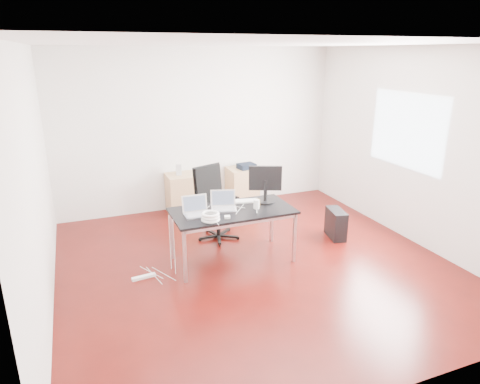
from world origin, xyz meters
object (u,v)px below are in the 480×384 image
object	(u,v)px
desk	(232,214)
office_chair	(214,199)
pc_tower	(336,224)
filing_cabinet_right	(242,187)
filing_cabinet_left	(182,194)

from	to	relation	value
desk	office_chair	world-z (taller)	office_chair
office_chair	pc_tower	distance (m)	1.89
desk	office_chair	bearing A→B (deg)	88.43
desk	pc_tower	xyz separation A→B (m)	(1.73, 0.13, -0.46)
filing_cabinet_right	office_chair	bearing A→B (deg)	-128.21
desk	filing_cabinet_left	bearing A→B (deg)	95.45
desk	office_chair	size ratio (longest dim) A/B	1.48
filing_cabinet_left	filing_cabinet_right	world-z (taller)	same
desk	pc_tower	distance (m)	1.79
pc_tower	filing_cabinet_right	bearing A→B (deg)	125.38
filing_cabinet_right	pc_tower	bearing A→B (deg)	-67.20
filing_cabinet_right	pc_tower	distance (m)	2.04
desk	filing_cabinet_left	size ratio (longest dim) A/B	2.29
office_chair	filing_cabinet_right	distance (m)	1.50
filing_cabinet_right	pc_tower	xyz separation A→B (m)	(0.79, -1.87, -0.13)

